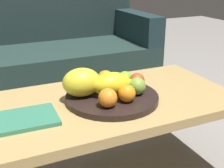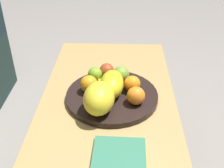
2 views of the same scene
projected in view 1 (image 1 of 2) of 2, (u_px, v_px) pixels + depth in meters
name	position (u px, v px, depth m)	size (l,w,h in m)	color
coffee_table	(101.00, 110.00, 1.30)	(1.20, 0.59, 0.42)	tan
couch	(39.00, 59.00, 2.27)	(1.70, 0.70, 0.90)	#1F322E
fruit_bowl	(112.00, 98.00, 1.29)	(0.40, 0.40, 0.03)	black
melon_large_front	(111.00, 84.00, 1.26)	(0.17, 0.10, 0.10)	yellow
melon_smaller_beside	(82.00, 82.00, 1.25)	(0.16, 0.12, 0.12)	yellow
orange_front	(108.00, 98.00, 1.16)	(0.08, 0.08, 0.08)	orange
orange_left	(105.00, 79.00, 1.36)	(0.08, 0.08, 0.08)	orange
orange_right	(127.00, 93.00, 1.21)	(0.07, 0.07, 0.07)	orange
apple_front	(137.00, 86.00, 1.27)	(0.08, 0.08, 0.08)	#79A13B
apple_left	(137.00, 80.00, 1.35)	(0.07, 0.07, 0.07)	#AC4322
apple_right	(125.00, 78.00, 1.38)	(0.07, 0.07, 0.07)	#7BAF2B
banana_bunch	(116.00, 86.00, 1.31)	(0.18, 0.10, 0.06)	yellow
magazine	(23.00, 119.00, 1.11)	(0.25, 0.18, 0.02)	#347B5E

